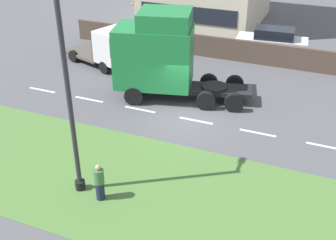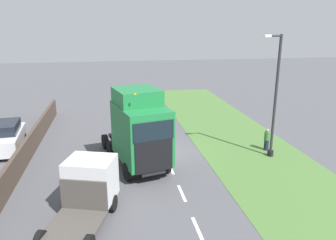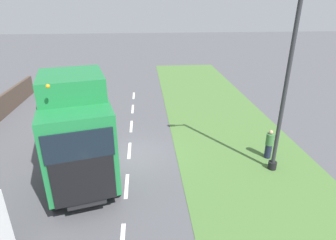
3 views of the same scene
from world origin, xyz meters
name	(u,v)px [view 3 (image 3 of 3)]	position (x,y,z in m)	size (l,w,h in m)	color
ground_plane	(129,157)	(0.00, 0.00, 0.00)	(120.00, 120.00, 0.00)	#515156
grass_verge	(240,152)	(-6.00, 0.00, 0.01)	(7.00, 44.00, 0.01)	#4C7538
lane_markings	(129,150)	(0.00, -0.70, 0.00)	(0.16, 21.00, 0.00)	white
lorry_cab	(78,134)	(1.86, 2.17, 2.50)	(4.25, 7.79, 5.10)	black
lamp_post	(283,98)	(-6.95, 1.75, 3.65)	(1.32, 0.40, 8.03)	black
pedestrian	(269,145)	(-7.22, 0.69, 0.77)	(0.39, 0.39, 1.58)	#1E233D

